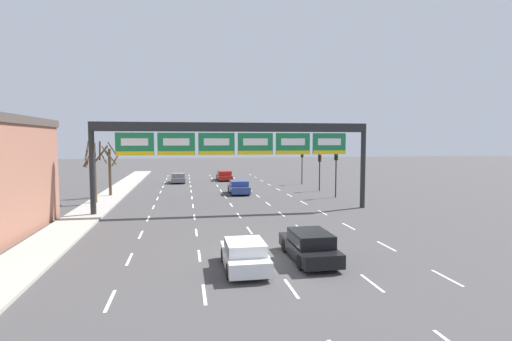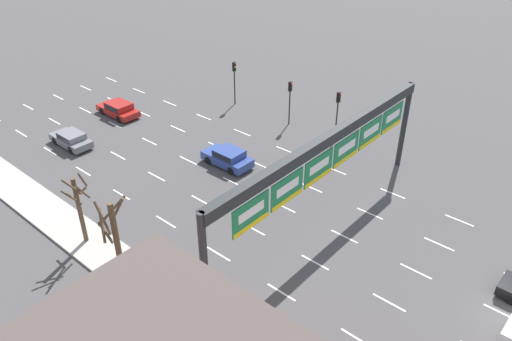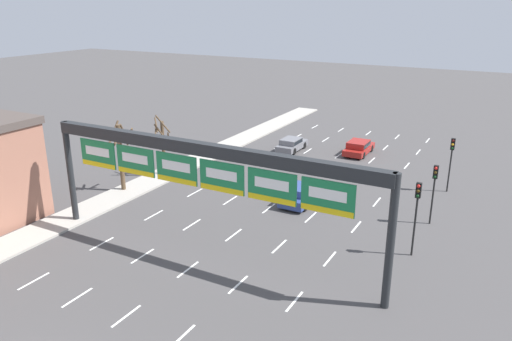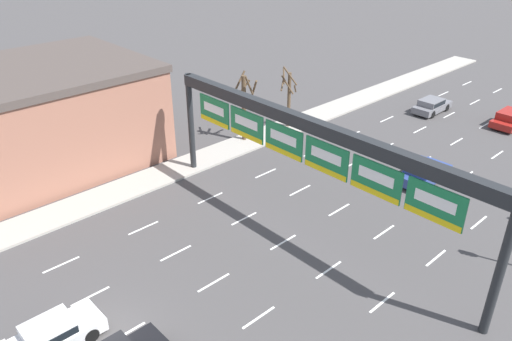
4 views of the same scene
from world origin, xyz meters
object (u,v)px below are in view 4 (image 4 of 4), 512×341
(car_grey, at_px, (432,105))
(tree_bare_second, at_px, (289,95))
(sign_gantry, at_px, (308,139))
(car_red, at_px, (511,118))
(car_white, at_px, (54,334))
(car_blue, at_px, (424,172))
(tree_bare_closest, at_px, (244,103))

(car_grey, distance_m, tree_bare_second, 14.02)
(sign_gantry, xyz_separation_m, car_red, (1.51, 24.76, -5.16))
(car_white, bearing_deg, car_red, 85.68)
(car_white, bearing_deg, car_grey, 95.26)
(sign_gantry, relative_size, car_white, 5.59)
(car_white, xyz_separation_m, tree_bare_second, (-9.86, 24.64, 2.20))
(car_grey, height_order, car_blue, car_blue)
(car_blue, xyz_separation_m, car_white, (-3.04, -24.49, -0.06))
(car_grey, height_order, car_red, car_red)
(sign_gantry, xyz_separation_m, car_white, (-1.43, -14.17, -5.18))
(tree_bare_second, bearing_deg, car_grey, 62.16)
(tree_bare_closest, xyz_separation_m, tree_bare_second, (0.54, 4.45, -0.31))
(tree_bare_closest, bearing_deg, sign_gantry, -26.95)
(car_grey, height_order, tree_bare_second, tree_bare_second)
(car_grey, distance_m, car_blue, 13.97)
(sign_gantry, xyz_separation_m, tree_bare_closest, (-11.83, 6.01, -2.68))
(sign_gantry, height_order, car_grey, sign_gantry)
(car_blue, height_order, tree_bare_second, tree_bare_second)
(sign_gantry, bearing_deg, tree_bare_second, 137.16)
(sign_gantry, bearing_deg, tree_bare_closest, 153.05)
(car_grey, relative_size, tree_bare_second, 0.78)
(sign_gantry, xyz_separation_m, car_blue, (1.62, 10.32, -5.12))
(car_red, bearing_deg, sign_gantry, -93.50)
(car_red, xyz_separation_m, tree_bare_closest, (-13.34, -18.74, 2.48))
(sign_gantry, height_order, car_red, sign_gantry)
(sign_gantry, distance_m, tree_bare_second, 15.68)
(car_white, xyz_separation_m, tree_bare_closest, (-10.40, 20.19, 2.51))
(car_white, xyz_separation_m, car_red, (2.94, 38.93, 0.03))
(car_grey, distance_m, tree_bare_closest, 18.28)
(car_grey, bearing_deg, car_blue, -62.54)
(tree_bare_second, bearing_deg, sign_gantry, -42.84)
(car_grey, bearing_deg, sign_gantry, -78.01)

